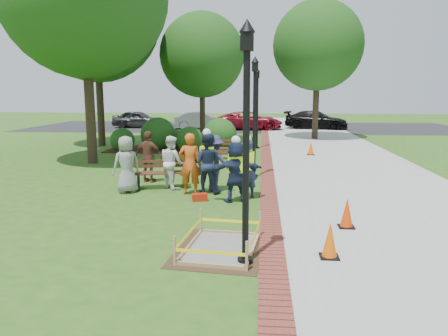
# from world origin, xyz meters

# --- Properties ---
(ground) EXTENTS (100.00, 100.00, 0.00)m
(ground) POSITION_xyz_m (0.00, 0.00, 0.00)
(ground) COLOR #285116
(ground) RESTS_ON ground
(sidewalk) EXTENTS (6.00, 60.00, 0.02)m
(sidewalk) POSITION_xyz_m (5.00, 10.00, 0.01)
(sidewalk) COLOR #9E9E99
(sidewalk) RESTS_ON ground
(brick_edging) EXTENTS (0.50, 60.00, 0.03)m
(brick_edging) POSITION_xyz_m (1.75, 10.00, 0.01)
(brick_edging) COLOR maroon
(brick_edging) RESTS_ON ground
(mulch_bed) EXTENTS (7.00, 3.00, 0.05)m
(mulch_bed) POSITION_xyz_m (-3.00, 12.00, 0.02)
(mulch_bed) COLOR #381E0F
(mulch_bed) RESTS_ON ground
(parking_lot) EXTENTS (36.00, 12.00, 0.01)m
(parking_lot) POSITION_xyz_m (0.00, 27.00, 0.00)
(parking_lot) COLOR black
(parking_lot) RESTS_ON ground
(wet_concrete_pad) EXTENTS (1.95, 2.48, 0.55)m
(wet_concrete_pad) POSITION_xyz_m (0.75, -2.35, 0.23)
(wet_concrete_pad) COLOR #47331E
(wet_concrete_pad) RESTS_ON ground
(bench_near) EXTENTS (1.74, 0.93, 0.90)m
(bench_near) POSITION_xyz_m (-1.66, 2.92, 0.29)
(bench_near) COLOR brown
(bench_near) RESTS_ON ground
(bench_far) EXTENTS (1.70, 0.91, 0.88)m
(bench_far) POSITION_xyz_m (-0.38, 9.10, 0.28)
(bench_far) COLOR #4C321A
(bench_far) RESTS_ON ground
(cone_front) EXTENTS (0.35, 0.35, 0.70)m
(cone_front) POSITION_xyz_m (2.81, -2.63, 0.34)
(cone_front) COLOR black
(cone_front) RESTS_ON ground
(cone_back) EXTENTS (0.36, 0.36, 0.71)m
(cone_back) POSITION_xyz_m (3.47, -0.75, 0.34)
(cone_back) COLOR black
(cone_back) RESTS_ON ground
(cone_far) EXTENTS (0.35, 0.35, 0.70)m
(cone_far) POSITION_xyz_m (3.89, 10.69, 0.34)
(cone_far) COLOR black
(cone_far) RESTS_ON ground
(toolbox) EXTENTS (0.47, 0.34, 0.21)m
(toolbox) POSITION_xyz_m (-0.22, 1.43, 0.11)
(toolbox) COLOR #A6220C
(toolbox) RESTS_ON ground
(lamp_near) EXTENTS (0.28, 0.28, 4.26)m
(lamp_near) POSITION_xyz_m (1.25, -3.00, 2.48)
(lamp_near) COLOR black
(lamp_near) RESTS_ON ground
(lamp_mid) EXTENTS (0.28, 0.28, 4.26)m
(lamp_mid) POSITION_xyz_m (1.25, 5.00, 2.48)
(lamp_mid) COLOR black
(lamp_mid) RESTS_ON ground
(lamp_far) EXTENTS (0.28, 0.28, 4.26)m
(lamp_far) POSITION_xyz_m (1.25, 13.00, 2.48)
(lamp_far) COLOR black
(lamp_far) RESTS_ON ground
(tree_back) EXTENTS (4.99, 4.99, 7.64)m
(tree_back) POSITION_xyz_m (-2.07, 15.75, 5.14)
(tree_back) COLOR #3D2D1E
(tree_back) RESTS_ON ground
(tree_right) EXTENTS (5.61, 5.61, 8.68)m
(tree_right) POSITION_xyz_m (4.93, 18.08, 5.86)
(tree_right) COLOR #3D2D1E
(tree_right) RESTS_ON ground
(tree_far) EXTENTS (6.89, 6.89, 10.39)m
(tree_far) POSITION_xyz_m (-7.51, 13.41, 6.94)
(tree_far) COLOR #3D2D1E
(tree_far) RESTS_ON ground
(shrub_a) EXTENTS (1.26, 1.26, 1.26)m
(shrub_a) POSITION_xyz_m (-5.71, 11.53, 0.00)
(shrub_a) COLOR #224A15
(shrub_a) RESTS_ON ground
(shrub_b) EXTENTS (1.84, 1.84, 1.84)m
(shrub_b) POSITION_xyz_m (-3.97, 12.21, 0.00)
(shrub_b) COLOR #224A15
(shrub_b) RESTS_ON ground
(shrub_c) EXTENTS (1.38, 1.38, 1.38)m
(shrub_c) POSITION_xyz_m (-2.16, 11.55, 0.00)
(shrub_c) COLOR #224A15
(shrub_c) RESTS_ON ground
(shrub_d) EXTENTS (1.79, 1.79, 1.79)m
(shrub_d) POSITION_xyz_m (-0.72, 12.63, 0.00)
(shrub_d) COLOR #224A15
(shrub_d) RESTS_ON ground
(shrub_e) EXTENTS (1.07, 1.07, 1.07)m
(shrub_e) POSITION_xyz_m (-3.10, 12.83, 0.00)
(shrub_e) COLOR #224A15
(shrub_e) RESTS_ON ground
(casual_person_a) EXTENTS (0.66, 0.63, 1.74)m
(casual_person_a) POSITION_xyz_m (-2.57, 2.27, 0.87)
(casual_person_a) COLOR gray
(casual_person_a) RESTS_ON ground
(casual_person_b) EXTENTS (0.61, 0.41, 1.85)m
(casual_person_b) POSITION_xyz_m (-0.61, 2.22, 0.93)
(casual_person_b) COLOR #C84F17
(casual_person_b) RESTS_ON ground
(casual_person_c) EXTENTS (0.62, 0.63, 1.68)m
(casual_person_c) POSITION_xyz_m (-1.33, 3.00, 0.84)
(casual_person_c) COLOR white
(casual_person_c) RESTS_ON ground
(casual_person_d) EXTENTS (0.63, 0.48, 1.75)m
(casual_person_d) POSITION_xyz_m (-2.29, 3.83, 0.87)
(casual_person_d) COLOR brown
(casual_person_d) RESTS_ON ground
(casual_person_e) EXTENTS (0.61, 0.45, 1.74)m
(casual_person_e) POSITION_xyz_m (0.07, 2.68, 0.87)
(casual_person_e) COLOR #313155
(casual_person_e) RESTS_ON ground
(hivis_worker_a) EXTENTS (0.63, 0.50, 1.87)m
(hivis_worker_a) POSITION_xyz_m (0.81, 1.44, 0.93)
(hivis_worker_a) COLOR #1C254B
(hivis_worker_a) RESTS_ON ground
(hivis_worker_b) EXTENTS (0.58, 0.40, 1.84)m
(hivis_worker_b) POSITION_xyz_m (1.10, 1.96, 0.92)
(hivis_worker_b) COLOR #1A2E45
(hivis_worker_b) RESTS_ON ground
(hivis_worker_c) EXTENTS (0.64, 0.47, 1.97)m
(hivis_worker_c) POSITION_xyz_m (-0.12, 2.41, 0.97)
(hivis_worker_c) COLOR #1D2C4C
(hivis_worker_c) RESTS_ON ground
(parked_car_a) EXTENTS (2.19, 4.85, 1.57)m
(parked_car_a) POSITION_xyz_m (-8.84, 25.46, 0.00)
(parked_car_a) COLOR #28282B
(parked_car_a) RESTS_ON ground
(parked_car_b) EXTENTS (2.75, 4.97, 1.54)m
(parked_car_b) POSITION_xyz_m (-3.50, 24.74, 0.00)
(parked_car_b) COLOR #949498
(parked_car_b) RESTS_ON ground
(parked_car_c) EXTENTS (2.36, 4.96, 1.58)m
(parked_car_c) POSITION_xyz_m (0.53, 24.50, 0.00)
(parked_car_c) COLOR maroon
(parked_car_c) RESTS_ON ground
(parked_car_d) EXTENTS (3.22, 5.24, 1.59)m
(parked_car_d) POSITION_xyz_m (5.90, 25.57, 0.00)
(parked_car_d) COLOR black
(parked_car_d) RESTS_ON ground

